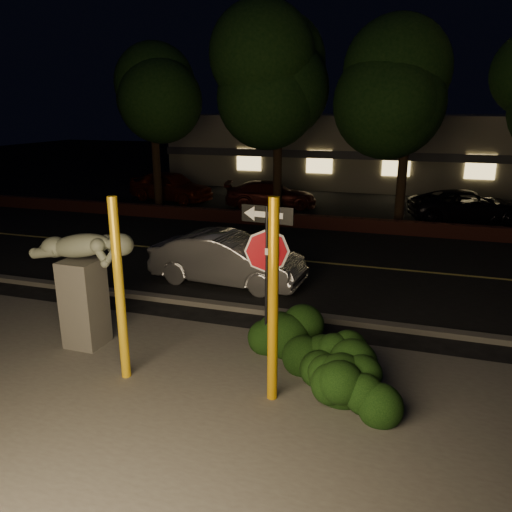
{
  "coord_description": "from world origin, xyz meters",
  "views": [
    {
      "loc": [
        2.97,
        -6.94,
        4.39
      ],
      "look_at": [
        0.13,
        1.99,
        1.6
      ],
      "focal_mm": 35.0,
      "sensor_mm": 36.0,
      "label": 1
    }
  ],
  "objects_px": {
    "yellow_pole_right": "(273,304)",
    "parked_car_dark": "(468,206)",
    "silver_sedan": "(227,259)",
    "parked_car_red": "(171,186)",
    "sculpture": "(83,276)",
    "parked_car_darkred": "(271,195)",
    "signpost": "(267,252)",
    "yellow_pole_left": "(120,291)"
  },
  "relations": [
    {
      "from": "parked_car_dark",
      "to": "parked_car_darkred",
      "type": "bearing_deg",
      "value": 73.61
    },
    {
      "from": "yellow_pole_left",
      "to": "silver_sedan",
      "type": "bearing_deg",
      "value": 90.45
    },
    {
      "from": "signpost",
      "to": "silver_sedan",
      "type": "relative_size",
      "value": 0.7
    },
    {
      "from": "silver_sedan",
      "to": "parked_car_dark",
      "type": "distance_m",
      "value": 11.69
    },
    {
      "from": "sculpture",
      "to": "parked_car_red",
      "type": "relative_size",
      "value": 0.53
    },
    {
      "from": "yellow_pole_right",
      "to": "parked_car_darkred",
      "type": "distance_m",
      "value": 15.69
    },
    {
      "from": "yellow_pole_left",
      "to": "yellow_pole_right",
      "type": "relative_size",
      "value": 0.97
    },
    {
      "from": "silver_sedan",
      "to": "signpost",
      "type": "bearing_deg",
      "value": -144.82
    },
    {
      "from": "signpost",
      "to": "parked_car_red",
      "type": "xyz_separation_m",
      "value": [
        -8.98,
        13.86,
        -1.26
      ]
    },
    {
      "from": "signpost",
      "to": "parked_car_darkred",
      "type": "distance_m",
      "value": 14.27
    },
    {
      "from": "parked_car_darkred",
      "to": "parked_car_dark",
      "type": "height_order",
      "value": "parked_car_dark"
    },
    {
      "from": "silver_sedan",
      "to": "parked_car_red",
      "type": "relative_size",
      "value": 0.93
    },
    {
      "from": "yellow_pole_left",
      "to": "parked_car_red",
      "type": "bearing_deg",
      "value": 114.34
    },
    {
      "from": "yellow_pole_right",
      "to": "parked_car_darkred",
      "type": "relative_size",
      "value": 0.77
    },
    {
      "from": "silver_sedan",
      "to": "yellow_pole_left",
      "type": "bearing_deg",
      "value": -175.18
    },
    {
      "from": "yellow_pole_right",
      "to": "silver_sedan",
      "type": "xyz_separation_m",
      "value": [
        -2.57,
        4.84,
        -0.94
      ]
    },
    {
      "from": "yellow_pole_right",
      "to": "parked_car_dark",
      "type": "relative_size",
      "value": 0.7
    },
    {
      "from": "yellow_pole_left",
      "to": "yellow_pole_right",
      "type": "xyz_separation_m",
      "value": [
        2.53,
        0.12,
        0.05
      ]
    },
    {
      "from": "silver_sedan",
      "to": "yellow_pole_right",
      "type": "bearing_deg",
      "value": -147.62
    },
    {
      "from": "sculpture",
      "to": "parked_car_dark",
      "type": "relative_size",
      "value": 0.5
    },
    {
      "from": "silver_sedan",
      "to": "parked_car_red",
      "type": "bearing_deg",
      "value": 37.98
    },
    {
      "from": "silver_sedan",
      "to": "parked_car_dark",
      "type": "relative_size",
      "value": 0.88
    },
    {
      "from": "yellow_pole_right",
      "to": "sculpture",
      "type": "bearing_deg",
      "value": 169.47
    },
    {
      "from": "yellow_pole_left",
      "to": "signpost",
      "type": "bearing_deg",
      "value": 36.17
    },
    {
      "from": "signpost",
      "to": "yellow_pole_left",
      "type": "bearing_deg",
      "value": -137.67
    },
    {
      "from": "silver_sedan",
      "to": "parked_car_darkred",
      "type": "bearing_deg",
      "value": 14.2
    },
    {
      "from": "parked_car_red",
      "to": "parked_car_darkred",
      "type": "distance_m",
      "value": 5.14
    },
    {
      "from": "sculpture",
      "to": "parked_car_darkred",
      "type": "xyz_separation_m",
      "value": [
        -0.5,
        14.33,
        -0.81
      ]
    },
    {
      "from": "sculpture",
      "to": "parked_car_dark",
      "type": "distance_m",
      "value": 15.89
    },
    {
      "from": "sculpture",
      "to": "parked_car_red",
      "type": "height_order",
      "value": "sculpture"
    },
    {
      "from": "silver_sedan",
      "to": "parked_car_red",
      "type": "height_order",
      "value": "parked_car_red"
    },
    {
      "from": "signpost",
      "to": "parked_car_red",
      "type": "relative_size",
      "value": 0.65
    },
    {
      "from": "parked_car_red",
      "to": "parked_car_darkred",
      "type": "height_order",
      "value": "parked_car_red"
    },
    {
      "from": "yellow_pole_right",
      "to": "parked_car_dark",
      "type": "distance_m",
      "value": 15.1
    },
    {
      "from": "parked_car_red",
      "to": "sculpture",
      "type": "bearing_deg",
      "value": -145.49
    },
    {
      "from": "signpost",
      "to": "parked_car_darkred",
      "type": "relative_size",
      "value": 0.67
    },
    {
      "from": "parked_car_dark",
      "to": "parked_car_red",
      "type": "bearing_deg",
      "value": 74.14
    },
    {
      "from": "sculpture",
      "to": "parked_car_darkred",
      "type": "relative_size",
      "value": 0.55
    },
    {
      "from": "parked_car_red",
      "to": "yellow_pole_left",
      "type": "bearing_deg",
      "value": -142.36
    },
    {
      "from": "sculpture",
      "to": "parked_car_dark",
      "type": "height_order",
      "value": "sculpture"
    },
    {
      "from": "parked_car_red",
      "to": "signpost",
      "type": "bearing_deg",
      "value": -133.78
    },
    {
      "from": "sculpture",
      "to": "silver_sedan",
      "type": "xyz_separation_m",
      "value": [
        1.27,
        4.12,
        -0.75
      ]
    }
  ]
}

